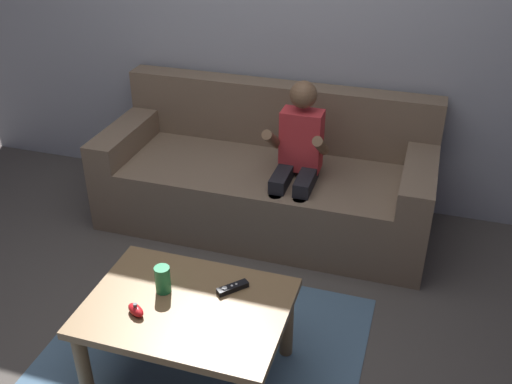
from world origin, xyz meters
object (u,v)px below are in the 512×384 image
at_px(person_seated_on_couch, 297,158).
at_px(nunchuk_red, 136,310).
at_px(soda_can, 163,279).
at_px(couch, 267,179).
at_px(game_remote_black_near_edge, 233,288).
at_px(coffee_table, 188,316).

height_order(person_seated_on_couch, nunchuk_red, person_seated_on_couch).
bearing_deg(soda_can, couch, 86.63).
xyz_separation_m(game_remote_black_near_edge, nunchuk_red, (-0.32, -0.25, 0.01)).
distance_m(coffee_table, soda_can, 0.18).
bearing_deg(soda_can, person_seated_on_couch, 74.88).
height_order(coffee_table, soda_can, soda_can).
xyz_separation_m(person_seated_on_couch, coffee_table, (-0.18, -1.17, -0.20)).
xyz_separation_m(person_seated_on_couch, game_remote_black_near_edge, (-0.02, -1.02, -0.12)).
height_order(couch, person_seated_on_couch, person_seated_on_couch).
relative_size(nunchuk_red, soda_can, 0.82).
bearing_deg(nunchuk_red, coffee_table, 33.77).
height_order(couch, game_remote_black_near_edge, couch).
height_order(game_remote_black_near_edge, soda_can, soda_can).
bearing_deg(nunchuk_red, soda_can, 74.63).
bearing_deg(person_seated_on_couch, nunchuk_red, -105.15).
bearing_deg(coffee_table, couch, 92.11).
distance_m(person_seated_on_couch, game_remote_black_near_edge, 1.03).
bearing_deg(game_remote_black_near_edge, couch, 99.47).
distance_m(game_remote_black_near_edge, soda_can, 0.30).
bearing_deg(person_seated_on_couch, game_remote_black_near_edge, -91.39).
height_order(coffee_table, game_remote_black_near_edge, game_remote_black_near_edge).
xyz_separation_m(couch, coffee_table, (0.05, -1.34, 0.06)).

